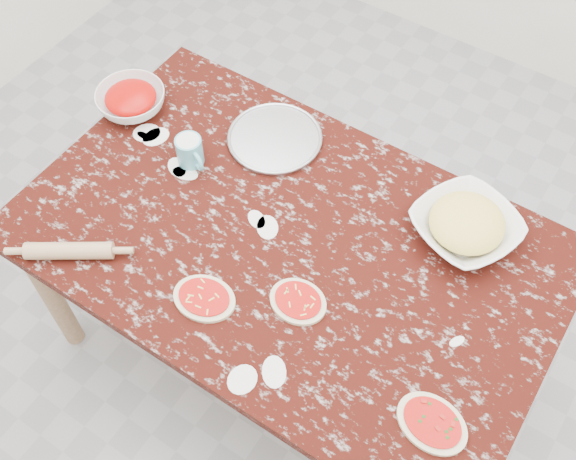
# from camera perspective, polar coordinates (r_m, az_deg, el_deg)

# --- Properties ---
(ground) EXTENTS (4.00, 4.00, 0.00)m
(ground) POSITION_cam_1_polar(r_m,az_deg,el_deg) (2.69, -0.00, -9.73)
(ground) COLOR gray
(worktable) EXTENTS (1.60, 1.00, 0.75)m
(worktable) POSITION_cam_1_polar(r_m,az_deg,el_deg) (2.10, -0.00, -2.06)
(worktable) COLOR black
(worktable) RESTS_ON ground
(pizza_tray) EXTENTS (0.37, 0.37, 0.01)m
(pizza_tray) POSITION_cam_1_polar(r_m,az_deg,el_deg) (2.27, -1.11, 7.60)
(pizza_tray) COLOR #B2B2B7
(pizza_tray) RESTS_ON worktable
(sauce_bowl) EXTENTS (0.31, 0.31, 0.07)m
(sauce_bowl) POSITION_cam_1_polar(r_m,az_deg,el_deg) (2.41, -12.93, 10.46)
(sauce_bowl) COLOR white
(sauce_bowl) RESTS_ON worktable
(cheese_bowl) EXTENTS (0.39, 0.39, 0.07)m
(cheese_bowl) POSITION_cam_1_polar(r_m,az_deg,el_deg) (2.08, 14.58, 0.24)
(cheese_bowl) COLOR white
(cheese_bowl) RESTS_ON worktable
(flour_mug) EXTENTS (0.12, 0.09, 0.10)m
(flour_mug) POSITION_cam_1_polar(r_m,az_deg,el_deg) (2.20, -8.17, 6.52)
(flour_mug) COLOR #5AAEBF
(flour_mug) RESTS_ON worktable
(pizza_left) EXTENTS (0.20, 0.17, 0.02)m
(pizza_left) POSITION_cam_1_polar(r_m,az_deg,el_deg) (1.93, -6.99, -5.67)
(pizza_left) COLOR beige
(pizza_left) RESTS_ON worktable
(pizza_mid) EXTENTS (0.17, 0.14, 0.02)m
(pizza_mid) POSITION_cam_1_polar(r_m,az_deg,el_deg) (1.92, 0.84, -5.97)
(pizza_mid) COLOR beige
(pizza_mid) RESTS_ON worktable
(pizza_right) EXTENTS (0.20, 0.16, 0.02)m
(pizza_right) POSITION_cam_1_polar(r_m,az_deg,el_deg) (1.81, 11.91, -15.49)
(pizza_right) COLOR beige
(pizza_right) RESTS_ON worktable
(rolling_pin) EXTENTS (0.24, 0.18, 0.05)m
(rolling_pin) POSITION_cam_1_polar(r_m,az_deg,el_deg) (2.08, -17.79, -1.66)
(rolling_pin) COLOR tan
(rolling_pin) RESTS_ON worktable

